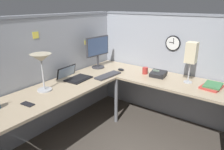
{
  "coord_description": "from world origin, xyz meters",
  "views": [
    {
      "loc": [
        -2.12,
        -1.43,
        1.71
      ],
      "look_at": [
        0.05,
        0.16,
        0.78
      ],
      "focal_mm": 33.43,
      "sensor_mm": 36.0,
      "label": 1
    }
  ],
  "objects_px": {
    "keyboard": "(108,75)",
    "desk_lamp_paper": "(191,54)",
    "laptop": "(73,76)",
    "cell_phone": "(28,104)",
    "desk_lamp_dome": "(41,61)",
    "wall_clock": "(173,43)",
    "monitor": "(98,50)",
    "coffee_mug": "(145,71)",
    "book_stack": "(212,86)",
    "computer_mouse": "(121,70)",
    "office_phone": "(159,74)"
  },
  "relations": [
    {
      "from": "coffee_mug",
      "to": "cell_phone",
      "type": "bearing_deg",
      "value": 162.25
    },
    {
      "from": "monitor",
      "to": "wall_clock",
      "type": "distance_m",
      "value": 1.14
    },
    {
      "from": "office_phone",
      "to": "keyboard",
      "type": "bearing_deg",
      "value": 124.18
    },
    {
      "from": "laptop",
      "to": "coffee_mug",
      "type": "distance_m",
      "value": 1.04
    },
    {
      "from": "office_phone",
      "to": "book_stack",
      "type": "bearing_deg",
      "value": -88.88
    },
    {
      "from": "keyboard",
      "to": "desk_lamp_paper",
      "type": "height_order",
      "value": "desk_lamp_paper"
    },
    {
      "from": "book_stack",
      "to": "wall_clock",
      "type": "distance_m",
      "value": 0.83
    },
    {
      "from": "keyboard",
      "to": "desk_lamp_dome",
      "type": "distance_m",
      "value": 0.97
    },
    {
      "from": "monitor",
      "to": "desk_lamp_paper",
      "type": "relative_size",
      "value": 0.94
    },
    {
      "from": "wall_clock",
      "to": "cell_phone",
      "type": "bearing_deg",
      "value": 157.79
    },
    {
      "from": "book_stack",
      "to": "computer_mouse",
      "type": "bearing_deg",
      "value": 94.15
    },
    {
      "from": "cell_phone",
      "to": "laptop",
      "type": "bearing_deg",
      "value": 7.07
    },
    {
      "from": "monitor",
      "to": "keyboard",
      "type": "distance_m",
      "value": 0.53
    },
    {
      "from": "monitor",
      "to": "wall_clock",
      "type": "height_order",
      "value": "wall_clock"
    },
    {
      "from": "laptop",
      "to": "wall_clock",
      "type": "relative_size",
      "value": 1.82
    },
    {
      "from": "desk_lamp_dome",
      "to": "wall_clock",
      "type": "bearing_deg",
      "value": -30.95
    },
    {
      "from": "monitor",
      "to": "book_stack",
      "type": "relative_size",
      "value": 1.62
    },
    {
      "from": "wall_clock",
      "to": "desk_lamp_dome",
      "type": "bearing_deg",
      "value": 149.05
    },
    {
      "from": "laptop",
      "to": "book_stack",
      "type": "distance_m",
      "value": 1.8
    },
    {
      "from": "cell_phone",
      "to": "desk_lamp_paper",
      "type": "xyz_separation_m",
      "value": [
        1.6,
        -1.13,
        0.38
      ]
    },
    {
      "from": "keyboard",
      "to": "monitor",
      "type": "bearing_deg",
      "value": 61.57
    },
    {
      "from": "book_stack",
      "to": "coffee_mug",
      "type": "bearing_deg",
      "value": 90.37
    },
    {
      "from": "desk_lamp_dome",
      "to": "book_stack",
      "type": "bearing_deg",
      "value": -51.5
    },
    {
      "from": "book_stack",
      "to": "office_phone",
      "type": "bearing_deg",
      "value": 91.12
    },
    {
      "from": "computer_mouse",
      "to": "desk_lamp_dome",
      "type": "bearing_deg",
      "value": 165.22
    },
    {
      "from": "office_phone",
      "to": "wall_clock",
      "type": "distance_m",
      "value": 0.51
    },
    {
      "from": "monitor",
      "to": "office_phone",
      "type": "distance_m",
      "value": 1.01
    },
    {
      "from": "laptop",
      "to": "cell_phone",
      "type": "xyz_separation_m",
      "value": [
        -0.84,
        -0.21,
        -0.02
      ]
    },
    {
      "from": "office_phone",
      "to": "coffee_mug",
      "type": "bearing_deg",
      "value": 87.97
    },
    {
      "from": "desk_lamp_dome",
      "to": "coffee_mug",
      "type": "height_order",
      "value": "desk_lamp_dome"
    },
    {
      "from": "keyboard",
      "to": "book_stack",
      "type": "distance_m",
      "value": 1.35
    },
    {
      "from": "desk_lamp_dome",
      "to": "office_phone",
      "type": "xyz_separation_m",
      "value": [
        1.25,
        -0.89,
        -0.33
      ]
    },
    {
      "from": "coffee_mug",
      "to": "book_stack",
      "type": "bearing_deg",
      "value": -89.63
    },
    {
      "from": "monitor",
      "to": "laptop",
      "type": "height_order",
      "value": "monitor"
    },
    {
      "from": "keyboard",
      "to": "desk_lamp_paper",
      "type": "bearing_deg",
      "value": -63.64
    },
    {
      "from": "office_phone",
      "to": "wall_clock",
      "type": "relative_size",
      "value": 0.99
    },
    {
      "from": "laptop",
      "to": "desk_lamp_dome",
      "type": "distance_m",
      "value": 0.61
    },
    {
      "from": "computer_mouse",
      "to": "desk_lamp_paper",
      "type": "bearing_deg",
      "value": -84.52
    },
    {
      "from": "desk_lamp_paper",
      "to": "keyboard",
      "type": "bearing_deg",
      "value": 112.7
    },
    {
      "from": "cell_phone",
      "to": "wall_clock",
      "type": "height_order",
      "value": "wall_clock"
    },
    {
      "from": "desk_lamp_paper",
      "to": "coffee_mug",
      "type": "relative_size",
      "value": 5.52
    },
    {
      "from": "laptop",
      "to": "desk_lamp_paper",
      "type": "bearing_deg",
      "value": -60.3
    },
    {
      "from": "monitor",
      "to": "keyboard",
      "type": "bearing_deg",
      "value": -122.09
    },
    {
      "from": "monitor",
      "to": "coffee_mug",
      "type": "xyz_separation_m",
      "value": [
        0.17,
        -0.75,
        -0.25
      ]
    },
    {
      "from": "cell_phone",
      "to": "keyboard",
      "type": "bearing_deg",
      "value": -13.3
    },
    {
      "from": "laptop",
      "to": "keyboard",
      "type": "xyz_separation_m",
      "value": [
        0.35,
        -0.34,
        -0.01
      ]
    },
    {
      "from": "desk_lamp_paper",
      "to": "coffee_mug",
      "type": "xyz_separation_m",
      "value": [
        -0.01,
        0.62,
        -0.34
      ]
    },
    {
      "from": "office_phone",
      "to": "wall_clock",
      "type": "height_order",
      "value": "wall_clock"
    },
    {
      "from": "laptop",
      "to": "coffee_mug",
      "type": "xyz_separation_m",
      "value": [
        0.75,
        -0.71,
        0.02
      ]
    },
    {
      "from": "desk_lamp_paper",
      "to": "book_stack",
      "type": "bearing_deg",
      "value": -90.31
    }
  ]
}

